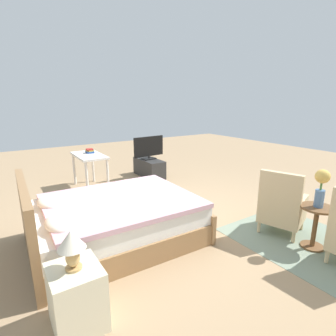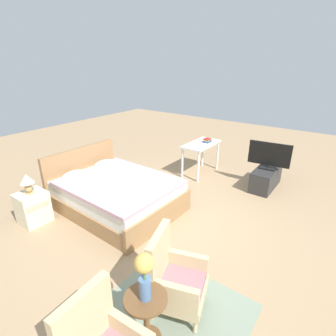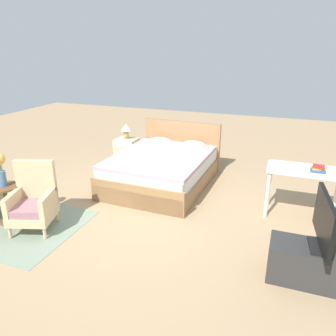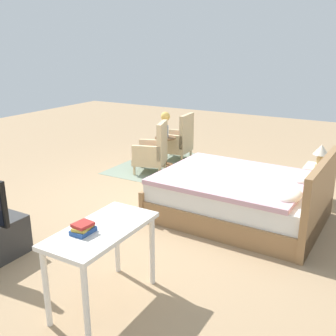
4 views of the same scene
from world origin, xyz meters
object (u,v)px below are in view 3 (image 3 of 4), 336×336
Objects in this scene: armchair_by_window_right at (33,202)px; vanity_desk at (305,176)px; table_lamp at (126,129)px; tv_flatscreen at (324,223)px; tv_stand at (316,265)px; bed at (163,168)px; side_table at (6,200)px; book_stack at (318,169)px; flower_vase at (0,166)px; nightstand at (127,151)px.

armchair_by_window_right is 0.88× the size of vanity_desk.
tv_flatscreen is at bearing -36.97° from table_lamp.
armchair_by_window_right is 0.96× the size of tv_stand.
bed is 3.88× the size of side_table.
armchair_by_window_right reaches higher than side_table.
tv_flatscreen is 4.32× the size of book_stack.
vanity_desk is (3.45, -1.20, -0.12)m from table_lamp.
side_table is at bearing 0.00° from flower_vase.
tv_stand is at bearing -84.79° from vanity_desk.
tv_flatscreen is (3.59, -2.70, -0.03)m from table_lamp.
bed is 4.02× the size of nightstand.
nightstand is 1.63× the size of table_lamp.
table_lamp is (-1.12, 0.76, 0.45)m from bed.
vanity_desk is at bearing 95.29° from tv_flatscreen.
tv_flatscreen is at bearing 1.86° from side_table.
armchair_by_window_right is 3.79m from vanity_desk.
side_table is 0.67× the size of tv_flatscreen.
book_stack is (0.01, 1.44, 0.57)m from tv_stand.
armchair_by_window_right is 1.65× the size of side_table.
tv_flatscreen reaches higher than tv_stand.
tv_flatscreen reaches higher than bed.
armchair_by_window_right is 2.79× the size of table_lamp.
vanity_desk is (2.33, -0.44, 0.33)m from bed.
book_stack is (0.15, -0.07, 0.15)m from vanity_desk.
vanity_desk is 5.41× the size of book_stack.
side_table reaches higher than tv_stand.
armchair_by_window_right is 2.82m from nightstand.
table_lamp is 0.34× the size of tv_stand.
side_table is at bearing -157.13° from vanity_desk.
flower_vase is at bearing 180.00° from side_table.
side_table is 2.87m from nightstand.
vanity_desk is at bearing 22.87° from side_table.
armchair_by_window_right reaches higher than book_stack.
nightstand is at bearing 81.34° from side_table.
flower_vase is 4.33m from book_stack.
tv_stand is (2.47, -1.94, -0.08)m from bed.
tv_flatscreen is at bearing -38.22° from bed.
side_table is 4.02m from tv_stand.
book_stack is at bearing 21.28° from side_table.
tv_stand is (4.02, 0.13, -0.14)m from side_table.
book_stack is at bearing 89.51° from tv_stand.
flower_vase is 0.46× the size of vanity_desk.
bed is 3.17m from tv_flatscreen.
book_stack reaches higher than side_table.
bed reaches higher than vanity_desk.
bed is 2.58m from book_stack.
armchair_by_window_right is at bearing -178.11° from tv_stand.
tv_stand is 5.00× the size of book_stack.
tv_flatscreen is 0.80× the size of vanity_desk.
tv_stand is at bearing -38.24° from bed.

